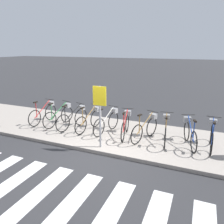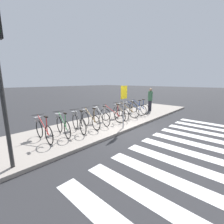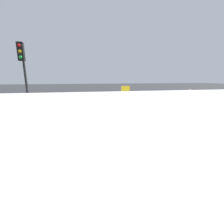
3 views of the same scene
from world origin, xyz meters
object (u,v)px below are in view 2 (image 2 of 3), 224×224
at_px(parked_bicycle_2, 78,121).
at_px(parked_bicycle_4, 100,116).
at_px(pedestrian, 150,99).
at_px(parked_bicycle_1, 62,124).
at_px(parked_bicycle_0, 43,129).
at_px(parked_bicycle_5, 111,114).
at_px(sign_post, 124,100).
at_px(parked_bicycle_8, 133,108).
at_px(parked_bicycle_3, 89,118).
at_px(parked_bicycle_7, 126,110).
at_px(parked_bicycle_6, 120,112).
at_px(parked_bicycle_9, 138,107).

distance_m(parked_bicycle_2, parked_bicycle_4, 1.46).
bearing_deg(pedestrian, parked_bicycle_1, 178.58).
bearing_deg(parked_bicycle_1, parked_bicycle_0, -179.31).
height_order(parked_bicycle_1, parked_bicycle_5, same).
relative_size(parked_bicycle_0, sign_post, 0.82).
height_order(pedestrian, sign_post, sign_post).
xyz_separation_m(parked_bicycle_4, sign_post, (0.31, -1.33, 0.93)).
distance_m(parked_bicycle_1, parked_bicycle_8, 5.15).
distance_m(parked_bicycle_3, pedestrian, 5.76).
height_order(parked_bicycle_4, parked_bicycle_7, same).
relative_size(parked_bicycle_3, parked_bicycle_5, 1.00).
distance_m(parked_bicycle_3, parked_bicycle_4, 0.75).
relative_size(parked_bicycle_1, parked_bicycle_6, 1.03).
distance_m(parked_bicycle_4, parked_bicycle_9, 3.66).
bearing_deg(parked_bicycle_9, parked_bicycle_8, -175.30).
height_order(parked_bicycle_7, parked_bicycle_8, same).
xyz_separation_m(parked_bicycle_7, pedestrian, (2.80, -0.16, 0.46)).
relative_size(parked_bicycle_2, parked_bicycle_4, 0.99).
xyz_separation_m(parked_bicycle_8, sign_post, (-2.66, -1.29, 0.93)).
bearing_deg(pedestrian, parked_bicycle_2, 179.23).
bearing_deg(parked_bicycle_8, parked_bicycle_1, 179.78).
height_order(parked_bicycle_1, parked_bicycle_2, same).
height_order(parked_bicycle_3, parked_bicycle_4, same).
height_order(parked_bicycle_3, parked_bicycle_5, same).
height_order(parked_bicycle_3, parked_bicycle_7, same).
bearing_deg(parked_bicycle_0, parked_bicycle_8, -0.09).
height_order(parked_bicycle_9, pedestrian, pedestrian).
bearing_deg(parked_bicycle_5, parked_bicycle_2, -179.72).
relative_size(parked_bicycle_0, parked_bicycle_7, 1.01).
xyz_separation_m(parked_bicycle_2, sign_post, (1.77, -1.22, 0.93)).
xyz_separation_m(parked_bicycle_0, parked_bicycle_6, (4.52, -0.08, 0.00)).
bearing_deg(parked_bicycle_8, parked_bicycle_5, -178.41).
relative_size(parked_bicycle_0, parked_bicycle_3, 1.01).
bearing_deg(parked_bicycle_2, parked_bicycle_6, 0.07).
xyz_separation_m(parked_bicycle_0, parked_bicycle_5, (3.75, -0.07, 0.00)).
height_order(parked_bicycle_7, sign_post, sign_post).
bearing_deg(parked_bicycle_1, parked_bicycle_7, -0.24).
distance_m(parked_bicycle_5, parked_bicycle_9, 2.90).
xyz_separation_m(parked_bicycle_3, sign_post, (1.06, -1.27, 0.93)).
bearing_deg(parked_bicycle_7, parked_bicycle_1, 179.76).
bearing_deg(parked_bicycle_0, pedestrian, -1.21).
distance_m(parked_bicycle_4, sign_post, 1.65).
bearing_deg(parked_bicycle_8, sign_post, -154.13).
xyz_separation_m(parked_bicycle_1, parked_bicycle_3, (1.43, -0.04, 0.00)).
height_order(parked_bicycle_1, parked_bicycle_3, same).
bearing_deg(parked_bicycle_0, parked_bicycle_1, 0.69).
bearing_deg(parked_bicycle_5, parked_bicycle_8, 1.59).
distance_m(parked_bicycle_1, sign_post, 2.97).
bearing_deg(pedestrian, parked_bicycle_8, 175.51).
distance_m(parked_bicycle_5, parked_bicycle_6, 0.77).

